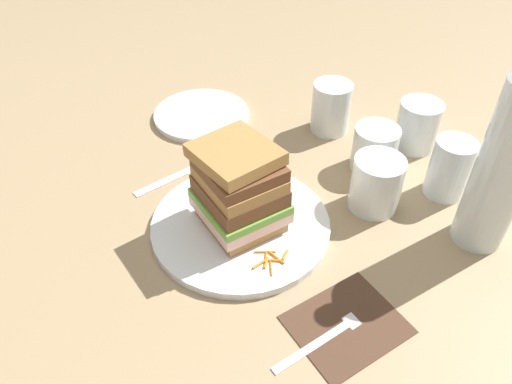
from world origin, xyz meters
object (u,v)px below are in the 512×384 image
(empty_tumbler_2, at_px, (331,107))
(side_plate, at_px, (202,115))
(napkin_dark, at_px, (347,324))
(empty_tumbler_1, at_px, (450,168))
(empty_tumbler_0, at_px, (417,125))
(juice_glass, at_px, (376,187))
(water_bottle, at_px, (507,160))
(sandwich, at_px, (238,188))
(empty_tumbler_3, at_px, (375,148))
(main_plate, at_px, (240,224))
(fork, at_px, (333,332))
(knife, at_px, (185,172))

(empty_tumbler_2, distance_m, side_plate, 0.25)
(napkin_dark, distance_m, empty_tumbler_1, 0.31)
(empty_tumbler_0, distance_m, empty_tumbler_1, 0.13)
(juice_glass, relative_size, water_bottle, 0.28)
(sandwich, distance_m, empty_tumbler_3, 0.26)
(sandwich, bearing_deg, empty_tumbler_3, 86.73)
(main_plate, bearing_deg, empty_tumbler_2, 111.90)
(water_bottle, bearing_deg, empty_tumbler_0, 152.87)
(fork, relative_size, water_bottle, 0.54)
(knife, bearing_deg, empty_tumbler_1, 46.97)
(napkin_dark, relative_size, fork, 0.79)
(sandwich, relative_size, knife, 0.65)
(juice_glass, height_order, side_plate, juice_glass)
(sandwich, bearing_deg, empty_tumbler_0, 87.50)
(side_plate, bearing_deg, sandwich, -21.06)
(main_plate, height_order, water_bottle, water_bottle)
(empty_tumbler_1, bearing_deg, juice_glass, -111.56)
(main_plate, distance_m, knife, 0.16)
(sandwich, bearing_deg, empty_tumbler_2, 111.79)
(empty_tumbler_1, distance_m, empty_tumbler_2, 0.24)
(main_plate, xyz_separation_m, napkin_dark, (0.21, 0.01, -0.00))
(empty_tumbler_1, xyz_separation_m, empty_tumbler_2, (-0.24, -0.02, -0.00))
(fork, bearing_deg, main_plate, 176.55)
(sandwich, height_order, empty_tumbler_2, sandwich)
(empty_tumbler_1, bearing_deg, empty_tumbler_0, 151.29)
(main_plate, xyz_separation_m, empty_tumbler_0, (0.02, 0.37, 0.04))
(fork, xyz_separation_m, water_bottle, (0.00, 0.28, 0.13))
(knife, distance_m, empty_tumbler_0, 0.41)
(knife, distance_m, empty_tumbler_2, 0.29)
(napkin_dark, relative_size, empty_tumbler_1, 1.36)
(knife, bearing_deg, empty_tumbler_0, 64.61)
(juice_glass, distance_m, empty_tumbler_1, 0.12)
(empty_tumbler_3, bearing_deg, knife, -123.38)
(fork, xyz_separation_m, empty_tumbler_0, (-0.20, 0.38, 0.04))
(side_plate, bearing_deg, knife, -40.73)
(main_plate, xyz_separation_m, empty_tumbler_1, (0.13, 0.30, 0.04))
(empty_tumbler_2, bearing_deg, empty_tumbler_1, 5.55)
(sandwich, bearing_deg, main_plate, 5.71)
(empty_tumbler_3, bearing_deg, main_plate, -93.13)
(empty_tumbler_2, distance_m, empty_tumbler_3, 0.13)
(knife, height_order, side_plate, side_plate)
(main_plate, relative_size, water_bottle, 0.85)
(knife, bearing_deg, napkin_dark, 1.57)
(sandwich, relative_size, juice_glass, 1.51)
(napkin_dark, xyz_separation_m, fork, (-0.00, -0.02, 0.00))
(main_plate, relative_size, side_plate, 1.43)
(napkin_dark, xyz_separation_m, empty_tumbler_1, (-0.09, 0.30, 0.05))
(knife, height_order, water_bottle, water_bottle)
(empty_tumbler_2, bearing_deg, sandwich, -68.21)
(empty_tumbler_1, bearing_deg, main_plate, -112.56)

